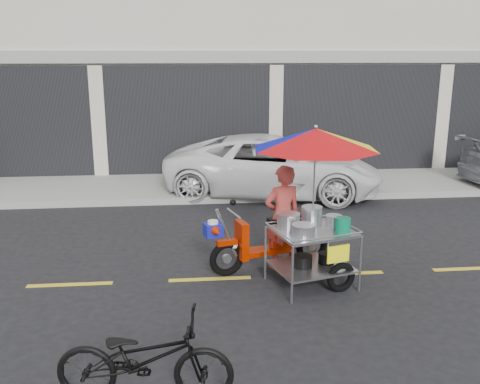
{
  "coord_description": "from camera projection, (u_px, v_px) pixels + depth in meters",
  "views": [
    {
      "loc": [
        -2.26,
        -7.24,
        3.22
      ],
      "look_at": [
        -1.5,
        0.6,
        1.15
      ],
      "focal_mm": 40.0,
      "sensor_mm": 36.0,
      "label": 1
    }
  ],
  "objects": [
    {
      "name": "ground",
      "position": [
        343.0,
        274.0,
        7.99
      ],
      "size": [
        90.0,
        90.0,
        0.0
      ],
      "primitive_type": "plane",
      "color": "black"
    },
    {
      "name": "sidewalk",
      "position": [
        281.0,
        183.0,
        13.27
      ],
      "size": [
        45.0,
        3.0,
        0.15
      ],
      "primitive_type": "cube",
      "color": "gray",
      "rests_on": "ground"
    },
    {
      "name": "shophouse_block",
      "position": [
        342.0,
        20.0,
        17.38
      ],
      "size": [
        36.0,
        8.11,
        10.4
      ],
      "color": "beige",
      "rests_on": "ground"
    },
    {
      "name": "centerline",
      "position": [
        343.0,
        274.0,
        7.99
      ],
      "size": [
        42.0,
        0.1,
        0.01
      ],
      "primitive_type": "cube",
      "color": "gold",
      "rests_on": "ground"
    },
    {
      "name": "white_pickup",
      "position": [
        274.0,
        165.0,
        12.32
      ],
      "size": [
        5.3,
        3.33,
        1.37
      ],
      "primitive_type": "imported",
      "rotation": [
        0.0,
        0.0,
        1.34
      ],
      "color": "white",
      "rests_on": "ground"
    },
    {
      "name": "near_bicycle",
      "position": [
        145.0,
        358.0,
        5.0
      ],
      "size": [
        1.73,
        0.78,
        0.88
      ],
      "primitive_type": "imported",
      "rotation": [
        0.0,
        0.0,
        1.45
      ],
      "color": "black",
      "rests_on": "ground"
    },
    {
      "name": "food_vendor_rig",
      "position": [
        301.0,
        183.0,
        7.53
      ],
      "size": [
        2.61,
        2.16,
        2.28
      ],
      "rotation": [
        0.0,
        0.0,
        0.28
      ],
      "color": "black",
      "rests_on": "ground"
    }
  ]
}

